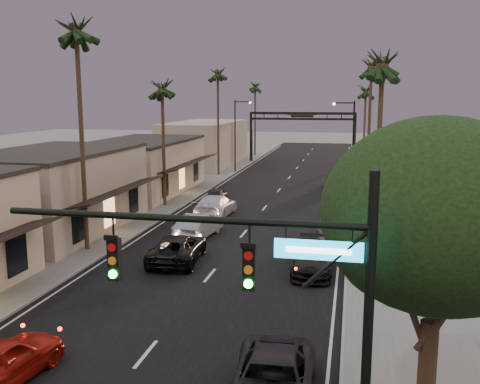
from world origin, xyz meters
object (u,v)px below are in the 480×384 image
at_px(palm_far, 255,84).
at_px(curbside_black, 313,258).
at_px(oncoming_silver, 199,225).
at_px(palm_ld, 218,71).
at_px(traffic_signal, 280,291).
at_px(streetlight_left, 237,130).
at_px(curbside_near, 272,382).
at_px(arch, 302,124).
at_px(palm_lc, 162,83).
at_px(palm_ra, 383,58).
at_px(palm_lb, 76,25).
at_px(corner_tree, 440,223).
at_px(palm_rc, 366,88).
at_px(palm_rb, 372,63).
at_px(streetlight_right, 350,140).
at_px(oncoming_pickup, 178,248).

height_order(palm_far, curbside_black, palm_far).
xyz_separation_m(palm_far, oncoming_silver, (5.50, -51.43, -10.64)).
bearing_deg(palm_ld, traffic_signal, -74.35).
bearing_deg(traffic_signal, palm_far, 100.70).
distance_m(palm_far, curbside_black, 59.81).
bearing_deg(streetlight_left, curbside_near, -76.66).
distance_m(arch, palm_lc, 35.41).
distance_m(palm_ra, oncoming_silver, 15.80).
bearing_deg(palm_ld, palm_lc, -90.00).
height_order(palm_ld, palm_far, palm_ld).
height_order(arch, curbside_black, arch).
height_order(traffic_signal, palm_lb, palm_lb).
bearing_deg(curbside_near, corner_tree, -5.97).
relative_size(palm_rc, curbside_black, 2.33).
bearing_deg(streetlight_left, palm_rb, -42.05).
relative_size(arch, palm_lc, 1.25).
bearing_deg(palm_rc, palm_far, 140.36).
bearing_deg(streetlight_left, curbside_black, -71.86).
distance_m(corner_tree, curbside_near, 6.87).
relative_size(palm_far, curbside_near, 2.41).
relative_size(traffic_signal, palm_ra, 0.64).
distance_m(corner_tree, palm_far, 72.96).
height_order(palm_ld, oncoming_silver, palm_ld).
relative_size(streetlight_right, curbside_near, 1.64).
relative_size(streetlight_left, palm_lb, 0.59).
bearing_deg(oncoming_silver, streetlight_right, -110.77).
height_order(palm_ld, palm_rc, palm_ld).
height_order(streetlight_right, palm_lc, palm_lc).
xyz_separation_m(palm_ld, oncoming_pickup, (6.15, -33.93, -11.64)).
xyz_separation_m(arch, curbside_near, (5.01, -62.29, -4.77)).
bearing_deg(traffic_signal, oncoming_silver, 110.61).
bearing_deg(streetlight_left, oncoming_silver, -82.53).
relative_size(palm_lb, oncoming_silver, 3.10).
bearing_deg(curbside_black, palm_lb, 173.97).
xyz_separation_m(arch, palm_rc, (8.60, -6.00, 4.94)).
distance_m(palm_lc, palm_far, 42.01).
bearing_deg(palm_ld, palm_ra, -60.98).
bearing_deg(oncoming_pickup, streetlight_left, -87.86).
height_order(arch, palm_rc, palm_rc).
height_order(arch, palm_rb, palm_rb).
bearing_deg(streetlight_right, streetlight_left, 136.79).
xyz_separation_m(palm_ra, oncoming_pickup, (-11.05, -2.93, -10.66)).
height_order(palm_rc, curbside_black, palm_rc).
bearing_deg(arch, palm_rb, -71.70).
height_order(streetlight_right, palm_lb, palm_lb).
relative_size(corner_tree, arch, 0.58).
bearing_deg(oncoming_pickup, palm_lc, -72.38).
relative_size(palm_ra, palm_rb, 0.93).
xyz_separation_m(arch, palm_ra, (8.60, -46.00, 5.91)).
height_order(streetlight_right, palm_far, palm_far).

